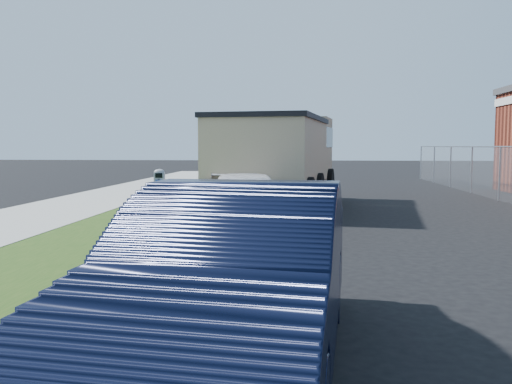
# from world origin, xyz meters

# --- Properties ---
(ground) EXTENTS (120.00, 120.00, 0.00)m
(ground) POSITION_xyz_m (0.00, 0.00, 0.00)
(ground) COLOR black
(ground) RESTS_ON ground
(streetside) EXTENTS (6.12, 50.00, 0.15)m
(streetside) POSITION_xyz_m (-5.57, 2.00, 0.07)
(streetside) COLOR gray
(streetside) RESTS_ON ground
(parking_meter) EXTENTS (0.19, 0.14, 1.32)m
(parking_meter) POSITION_xyz_m (-2.94, 0.17, 1.08)
(parking_meter) COLOR #3F4247
(parking_meter) RESTS_ON ground
(white_wagon) EXTENTS (2.33, 4.47, 1.24)m
(white_wagon) POSITION_xyz_m (-1.72, 2.31, 0.62)
(white_wagon) COLOR white
(white_wagon) RESTS_ON ground
(navy_sedan) EXTENTS (2.02, 4.73, 1.52)m
(navy_sedan) POSITION_xyz_m (-1.11, -4.40, 0.76)
(navy_sedan) COLOR black
(navy_sedan) RESTS_ON ground
(dump_truck) EXTENTS (3.71, 7.34, 2.75)m
(dump_truck) POSITION_xyz_m (-1.26, 7.51, 1.55)
(dump_truck) COLOR black
(dump_truck) RESTS_ON ground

